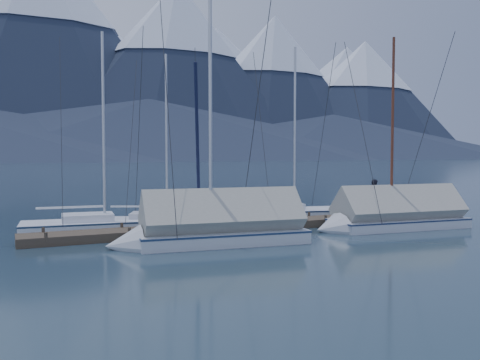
% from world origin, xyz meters
% --- Properties ---
extents(ground, '(1000.00, 1000.00, 0.00)m').
position_xyz_m(ground, '(0.00, 0.00, 0.00)').
color(ground, '#172734').
rests_on(ground, ground).
extents(mountain_range, '(877.00, 584.00, 150.50)m').
position_xyz_m(mountain_range, '(4.12, 370.45, 58.65)').
color(mountain_range, '#475675').
rests_on(mountain_range, ground).
extents(dock, '(18.00, 1.50, 0.54)m').
position_xyz_m(dock, '(0.00, 2.00, 0.11)').
color(dock, '#382D23').
rests_on(dock, ground).
extents(mooring_posts, '(15.12, 1.52, 0.35)m').
position_xyz_m(mooring_posts, '(-0.50, 2.00, 0.35)').
color(mooring_posts, '#382D23').
rests_on(mooring_posts, ground).
extents(sailboat_open_left, '(7.29, 3.05, 9.42)m').
position_xyz_m(sailboat_open_left, '(-4.89, 4.36, 0.17)').
color(sailboat_open_left, silver).
rests_on(sailboat_open_left, ground).
extents(sailboat_open_mid, '(6.66, 4.22, 8.55)m').
position_xyz_m(sailboat_open_mid, '(-2.26, 3.90, 0.15)').
color(sailboat_open_mid, silver).
rests_on(sailboat_open_mid, ground).
extents(sailboat_open_right, '(7.60, 3.67, 9.69)m').
position_xyz_m(sailboat_open_right, '(4.85, 4.56, 0.17)').
color(sailboat_open_right, silver).
rests_on(sailboat_open_right, ground).
extents(sailboat_covered_near, '(7.41, 3.14, 9.39)m').
position_xyz_m(sailboat_covered_near, '(6.18, -0.38, 0.47)').
color(sailboat_covered_near, silver).
rests_on(sailboat_covered_near, ground).
extents(sailboat_covered_far, '(7.59, 3.27, 10.36)m').
position_xyz_m(sailboat_covered_far, '(-2.56, -0.63, 0.51)').
color(sailboat_covered_far, silver).
rests_on(sailboat_covered_far, ground).
extents(person, '(0.47, 0.67, 1.73)m').
position_xyz_m(person, '(7.50, 2.13, 1.21)').
color(person, black).
rests_on(person, dock).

